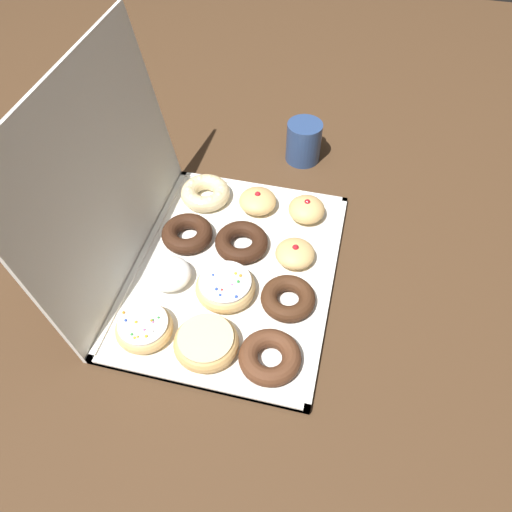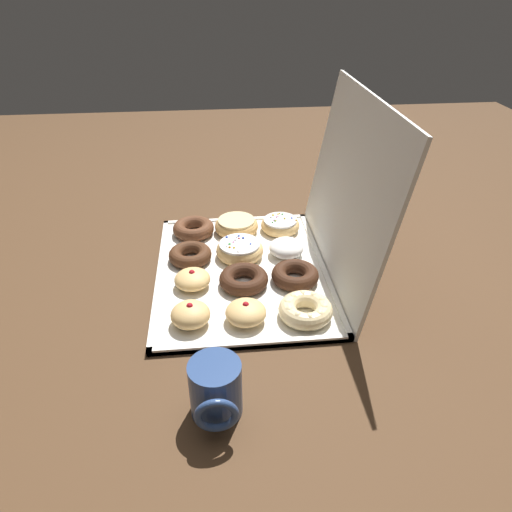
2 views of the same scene
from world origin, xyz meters
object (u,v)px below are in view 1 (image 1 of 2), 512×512
at_px(chocolate_cake_ring_donut_6, 241,242).
at_px(coffee_mug, 304,140).
at_px(chocolate_cake_ring_donut_1, 288,298).
at_px(jelly_filled_donut_2, 295,253).
at_px(chocolate_cake_ring_donut_0, 270,357).
at_px(glazed_ring_donut_4, 207,342).
at_px(sprinkle_donut_5, 226,287).
at_px(chocolate_cake_ring_donut_10, 187,234).
at_px(powdered_filled_donut_9, 170,274).
at_px(jelly_filled_donut_3, 307,209).
at_px(donut_box, 234,271).
at_px(cruller_donut_11, 205,193).
at_px(jelly_filled_donut_7, 258,201).
at_px(sprinkle_donut_8, 144,328).

relative_size(chocolate_cake_ring_donut_6, coffee_mug, 1.06).
distance_m(chocolate_cake_ring_donut_1, jelly_filled_donut_2, 0.11).
bearing_deg(chocolate_cake_ring_donut_0, glazed_ring_donut_4, 89.62).
bearing_deg(sprinkle_donut_5, chocolate_cake_ring_donut_10, 45.33).
distance_m(jelly_filled_donut_2, glazed_ring_donut_4, 0.27).
bearing_deg(powdered_filled_donut_9, jelly_filled_donut_3, -44.21).
height_order(donut_box, jelly_filled_donut_3, jelly_filled_donut_3).
bearing_deg(chocolate_cake_ring_donut_1, cruller_donut_11, 44.80).
xyz_separation_m(sprinkle_donut_5, chocolate_cake_ring_donut_10, (0.12, 0.12, -0.00)).
relative_size(jelly_filled_donut_7, coffee_mug, 0.79).
distance_m(jelly_filled_donut_3, cruller_donut_11, 0.24).
relative_size(jelly_filled_donut_2, sprinkle_donut_5, 0.69).
relative_size(chocolate_cake_ring_donut_1, sprinkle_donut_8, 1.00).
xyz_separation_m(jelly_filled_donut_3, powdered_filled_donut_9, (-0.24, 0.24, -0.00)).
xyz_separation_m(sprinkle_donut_5, jelly_filled_donut_7, (0.25, -0.00, 0.00)).
height_order(donut_box, jelly_filled_donut_2, jelly_filled_donut_2).
bearing_deg(coffee_mug, chocolate_cake_ring_donut_0, -175.66).
relative_size(donut_box, chocolate_cake_ring_donut_10, 4.79).
xyz_separation_m(chocolate_cake_ring_donut_0, glazed_ring_donut_4, (0.00, 0.12, 0.00)).
distance_m(jelly_filled_donut_2, jelly_filled_donut_3, 0.13).
xyz_separation_m(jelly_filled_donut_7, powdered_filled_donut_9, (-0.24, 0.12, -0.00)).
height_order(jelly_filled_donut_7, powdered_filled_donut_9, jelly_filled_donut_7).
relative_size(chocolate_cake_ring_donut_1, cruller_donut_11, 0.94).
xyz_separation_m(sprinkle_donut_5, powdered_filled_donut_9, (0.00, 0.12, 0.00)).
relative_size(powdered_filled_donut_9, chocolate_cake_ring_donut_10, 0.79).
height_order(donut_box, chocolate_cake_ring_donut_10, chocolate_cake_ring_donut_10).
relative_size(jelly_filled_donut_7, powdered_filled_donut_9, 0.97).
xyz_separation_m(jelly_filled_donut_3, coffee_mug, (0.22, 0.05, 0.02)).
bearing_deg(chocolate_cake_ring_donut_6, glazed_ring_donut_4, -179.29).
height_order(glazed_ring_donut_4, jelly_filled_donut_7, jelly_filled_donut_7).
height_order(chocolate_cake_ring_donut_0, sprinkle_donut_5, sprinkle_donut_5).
relative_size(jelly_filled_donut_2, jelly_filled_donut_3, 1.01).
relative_size(chocolate_cake_ring_donut_6, cruller_donut_11, 0.99).
distance_m(chocolate_cake_ring_donut_0, chocolate_cake_ring_donut_10, 0.34).
bearing_deg(chocolate_cake_ring_donut_0, jelly_filled_donut_7, 16.55).
height_order(sprinkle_donut_8, chocolate_cake_ring_donut_10, sprinkle_donut_8).
height_order(jelly_filled_donut_2, glazed_ring_donut_4, jelly_filled_donut_2).
bearing_deg(cruller_donut_11, sprinkle_donut_5, -154.24).
xyz_separation_m(donut_box, chocolate_cake_ring_donut_6, (0.06, 0.00, 0.02)).
height_order(jelly_filled_donut_2, cruller_donut_11, jelly_filled_donut_2).
relative_size(chocolate_cake_ring_donut_0, sprinkle_donut_5, 0.94).
bearing_deg(powdered_filled_donut_9, chocolate_cake_ring_donut_6, -44.22).
bearing_deg(sprinkle_donut_8, chocolate_cake_ring_donut_6, -25.79).
distance_m(powdered_filled_donut_9, cruller_donut_11, 0.25).
bearing_deg(jelly_filled_donut_7, sprinkle_donut_8, 161.29).
bearing_deg(jelly_filled_donut_7, jelly_filled_donut_2, -140.01).
bearing_deg(glazed_ring_donut_4, chocolate_cake_ring_donut_0, -90.38).
bearing_deg(jelly_filled_donut_2, jelly_filled_donut_3, -0.72).
relative_size(sprinkle_donut_8, chocolate_cake_ring_donut_10, 0.97).
relative_size(powdered_filled_donut_9, coffee_mug, 0.82).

